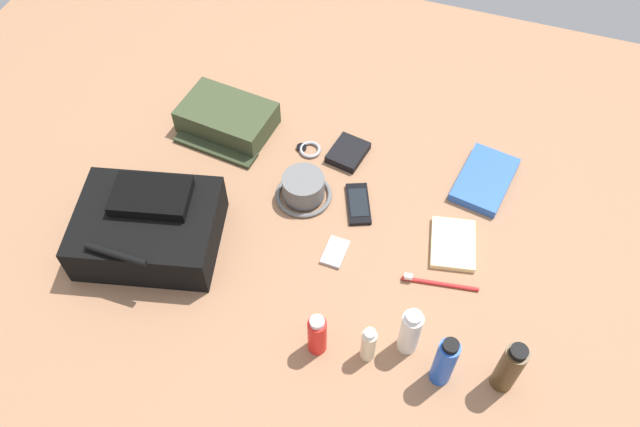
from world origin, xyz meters
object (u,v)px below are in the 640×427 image
Objects in this scene: wristwatch at (309,149)px; toothpaste_tube at (410,332)px; cell_phone at (358,204)px; notepad at (453,244)px; media_player at (335,252)px; lotion_bottle at (368,344)px; toothbrush at (436,283)px; cologne_bottle at (509,367)px; wallet at (346,152)px; backpack at (149,226)px; toiletry_pouch at (227,119)px; paperback_novel at (485,180)px; bucket_hat at (303,189)px; deodorant_spray at (445,362)px; sunscreen_spray at (317,335)px.

toothpaste_tube is at bearing 129.91° from wristwatch.
cell_phone is 0.27m from notepad.
media_player is 0.35m from wristwatch.
toothpaste_tube is 0.10m from lotion_bottle.
media_player is at bearing -1.52° from toothbrush.
cologne_bottle reaches higher than wristwatch.
toothpaste_tube is at bearing 131.33° from wallet.
toothpaste_tube is 0.19m from toothbrush.
wristwatch is at bearing -123.58° from backpack.
toiletry_pouch reaches higher than notepad.
paperback_novel is at bearing -105.45° from lotion_bottle.
cell_phone reaches higher than wristwatch.
toothpaste_tube is at bearing 138.07° from bucket_hat.
deodorant_spray is at bearing 135.48° from wallet.
wallet is (0.52, -0.52, -0.07)m from cologne_bottle.
lotion_bottle is at bearing 109.41° from cell_phone.
media_player is at bearing -24.28° from cologne_bottle.
media_player is at bearing -36.35° from deodorant_spray.
sunscreen_spray reaches higher than toiletry_pouch.
bucket_hat is 0.49m from paperback_novel.
cologne_bottle and deodorant_spray have the same top height.
bucket_hat is at bearing -30.70° from cologne_bottle.
paperback_novel is at bearing -149.03° from backpack.
cologne_bottle is at bearing 107.71° from notepad.
notepad is (-0.12, -0.35, -0.05)m from lotion_bottle.
toothpaste_tube is 1.13× the size of sunscreen_spray.
toothpaste_tube reaches higher than toothbrush.
backpack is 0.41m from bucket_hat.
toiletry_pouch is at bearing -50.39° from sunscreen_spray.
sunscreen_spray is at bearing 19.66° from toothpaste_tube.
notepad is at bearing 170.15° from cell_phone.
cell_phone is (0.03, -0.42, -0.06)m from sunscreen_spray.
wristwatch is (0.18, -0.30, 0.00)m from media_player.
deodorant_spray reaches higher than bucket_hat.
sunscreen_spray is 0.92× the size of cell_phone.
toothbrush is at bearing -75.34° from deodorant_spray.
wristwatch is 0.11m from wallet.
toothbrush is (-0.26, 0.01, 0.00)m from media_player.
wallet is (0.08, -0.16, 0.01)m from cell_phone.
media_player is at bearing 144.01° from toiletry_pouch.
backpack is at bearing -16.17° from sunscreen_spray.
toothpaste_tube is at bearing 81.26° from paperback_novel.
media_player is 0.33m from wallet.
sunscreen_spray reaches higher than wallet.
deodorant_spray is 1.17× the size of cell_phone.
lotion_bottle is 0.26m from toothbrush.
notepad is (-0.70, 0.19, -0.03)m from toiletry_pouch.
deodorant_spray is 0.68m from wallet.
wallet is 0.40m from notepad.
backpack is 0.91m from cologne_bottle.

